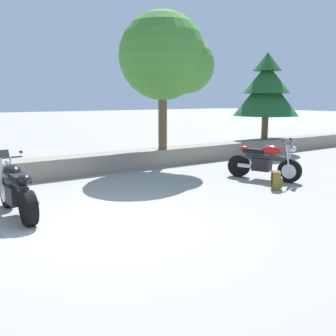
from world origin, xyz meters
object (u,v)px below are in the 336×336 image
motorcycle_black_near_left (16,190)px  motorcycle_red_centre (264,162)px  leafy_tree_mid_right (168,58)px  pine_tree_far_right (266,89)px  rider_backpack (277,180)px

motorcycle_black_near_left → motorcycle_red_centre: bearing=-3.8°
motorcycle_black_near_left → motorcycle_red_centre: same height
leafy_tree_mid_right → pine_tree_far_right: leafy_tree_mid_right is taller
motorcycle_black_near_left → rider_backpack: size_ratio=4.39×
motorcycle_red_centre → pine_tree_far_right: bearing=41.6°
motorcycle_red_centre → pine_tree_far_right: 6.17m
rider_backpack → pine_tree_far_right: size_ratio=0.14×
pine_tree_far_right → motorcycle_black_near_left: bearing=-162.3°
pine_tree_far_right → leafy_tree_mid_right: bearing=-173.9°
rider_backpack → pine_tree_far_right: 7.32m
motorcycle_red_centre → rider_backpack: 1.19m
rider_backpack → leafy_tree_mid_right: (-0.29, 4.26, 3.20)m
motorcycle_black_near_left → leafy_tree_mid_right: (5.47, 2.86, 2.96)m
motorcycle_red_centre → rider_backpack: bearing=-123.8°
motorcycle_red_centre → pine_tree_far_right: (4.35, 3.85, 2.07)m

